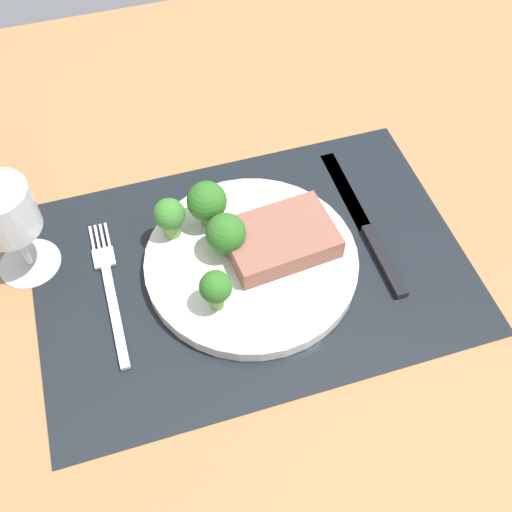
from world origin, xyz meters
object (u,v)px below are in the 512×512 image
steak (280,239)px  fork (110,289)px  knife (368,231)px  wine_glass (6,216)px  plate (251,262)px

steak → fork: (-19.23, 0.84, -2.69)cm
steak → knife: size_ratio=0.51×
knife → wine_glass: bearing=166.7°
wine_glass → plate: bearing=-18.1°
fork → wine_glass: (-8.14, 6.38, 8.03)cm
steak → wine_glass: (-27.37, 7.22, 5.34)cm
fork → knife: knife is taller
steak → knife: steak is taller
fork → plate: bearing=-4.6°
plate → wine_glass: wine_glass is taller
knife → wine_glass: 39.82cm
fork → steak: bearing=-2.0°
knife → fork: bearing=175.7°
fork → knife: size_ratio=0.83×
knife → wine_glass: wine_glass is taller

